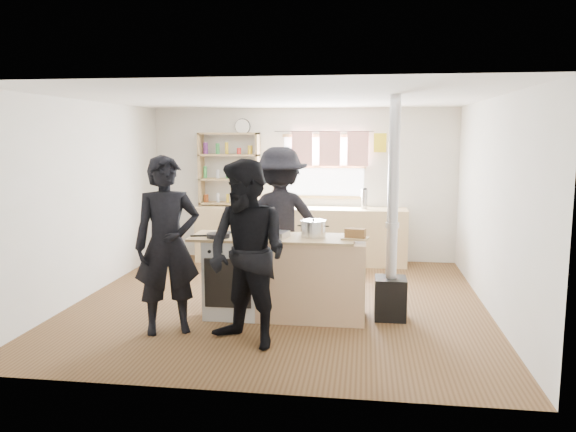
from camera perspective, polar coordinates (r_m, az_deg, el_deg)
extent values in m
cube|color=brown|center=(7.09, -0.82, -8.73)|extent=(5.00, 5.00, 0.01)
cube|color=tan|center=(9.13, 1.28, -1.94)|extent=(3.40, 0.55, 0.90)
cube|color=tan|center=(9.38, -5.93, 1.29)|extent=(1.00, 0.28, 0.03)
cube|color=tan|center=(9.34, -5.97, 3.73)|extent=(1.00, 0.28, 0.03)
cube|color=tan|center=(9.32, -6.00, 6.18)|extent=(1.00, 0.28, 0.03)
cube|color=tan|center=(9.31, -6.04, 8.33)|extent=(1.00, 0.28, 0.03)
cube|color=tan|center=(9.46, -8.82, 4.73)|extent=(0.04, 0.28, 1.20)
cube|color=tan|center=(9.23, -3.08, 4.73)|extent=(0.04, 0.28, 1.20)
cylinder|color=silver|center=(8.98, 7.76, 1.71)|extent=(0.10, 0.10, 0.31)
cube|color=silver|center=(6.53, -5.49, -6.12)|extent=(0.60, 0.60, 0.90)
cube|color=#D6AE81|center=(6.39, 2.44, -6.42)|extent=(1.20, 0.60, 0.90)
cube|color=tan|center=(6.35, -1.59, -2.21)|extent=(1.84, 0.64, 0.03)
cylinder|color=black|center=(6.30, -7.10, -1.97)|extent=(0.31, 0.31, 0.05)
cylinder|color=#355B1F|center=(6.30, -7.10, -1.84)|extent=(0.23, 0.23, 0.02)
cube|color=silver|center=(6.28, -1.49, -1.88)|extent=(0.35, 0.33, 0.07)
cube|color=brown|center=(6.28, -1.49, -1.70)|extent=(0.30, 0.28, 0.02)
cylinder|color=silver|center=(6.51, -4.44, -1.12)|extent=(0.23, 0.23, 0.16)
cylinder|color=silver|center=(6.50, -4.45, -0.38)|extent=(0.24, 0.24, 0.01)
sphere|color=black|center=(6.50, -4.45, -0.26)|extent=(0.03, 0.03, 0.03)
cylinder|color=silver|center=(6.30, 2.58, -1.34)|extent=(0.28, 0.28, 0.18)
cylinder|color=silver|center=(6.28, 2.58, -0.48)|extent=(0.29, 0.29, 0.01)
sphere|color=black|center=(6.28, 2.58, -0.36)|extent=(0.03, 0.03, 0.03)
cube|color=tan|center=(6.20, 6.84, -2.28)|extent=(0.31, 0.25, 0.02)
cube|color=olive|center=(6.19, 6.85, -1.73)|extent=(0.24, 0.15, 0.10)
cube|color=black|center=(6.51, 10.35, -8.21)|extent=(0.35, 0.35, 0.47)
cylinder|color=#ADADB2|center=(6.28, 10.65, 2.80)|extent=(0.12, 0.12, 2.03)
imported|color=black|center=(5.97, -12.16, -2.92)|extent=(0.80, 0.69, 1.86)
imported|color=black|center=(5.47, -4.14, -3.89)|extent=(1.12, 1.05, 1.84)
imported|color=black|center=(7.26, -0.82, -0.54)|extent=(1.36, 0.95, 1.91)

